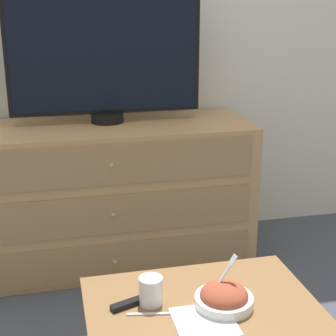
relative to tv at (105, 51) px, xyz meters
name	(u,v)px	position (x,y,z in m)	size (l,w,h in m)	color
ground_plane	(86,238)	(-0.13, 0.24, -1.16)	(12.00, 12.00, 0.00)	#474C56
wall_back	(74,21)	(-0.13, 0.26, 0.14)	(12.00, 0.05, 2.60)	silver
dresser	(107,195)	(-0.03, -0.07, -0.77)	(1.56, 0.58, 0.78)	tan
tv	(105,51)	(0.00, 0.00, 0.00)	(1.01, 0.17, 0.73)	black
coffee_table	(202,326)	(0.14, -1.34, -0.77)	(0.75, 0.52, 0.47)	olive
takeout_bowl	(224,298)	(0.20, -1.36, -0.66)	(0.19, 0.19, 0.16)	silver
drink_cup	(151,292)	(-0.02, -1.29, -0.65)	(0.08, 0.08, 0.09)	beige
napkin	(204,321)	(0.12, -1.43, -0.68)	(0.19, 0.19, 0.00)	white
knife	(155,314)	(-0.02, -1.36, -0.68)	(0.18, 0.04, 0.01)	silver
remote_control	(132,302)	(-0.08, -1.29, -0.68)	(0.15, 0.08, 0.02)	black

